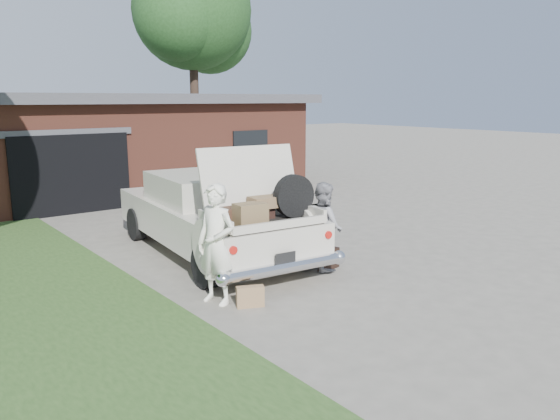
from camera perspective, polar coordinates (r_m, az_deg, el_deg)
ground at (r=10.06m, az=2.12°, el=-6.69°), size 90.00×90.00×0.00m
house at (r=20.13m, az=-17.26°, el=6.83°), size 12.80×7.80×3.30m
tree_right at (r=29.15m, az=-9.01°, el=19.35°), size 6.81×5.92×10.45m
sedan at (r=11.21m, az=-7.12°, el=-0.41°), size 2.80×5.91×2.33m
woman_left at (r=8.48m, az=-6.69°, el=-3.58°), size 0.64×0.80×1.89m
woman_right at (r=10.21m, az=4.60°, el=-1.64°), size 0.85×0.96×1.65m
suitcase_left at (r=8.49m, az=-3.13°, el=-9.03°), size 0.44×0.30×0.33m
suitcase_right at (r=10.31m, az=5.12°, el=-5.15°), size 0.52×0.27×0.38m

